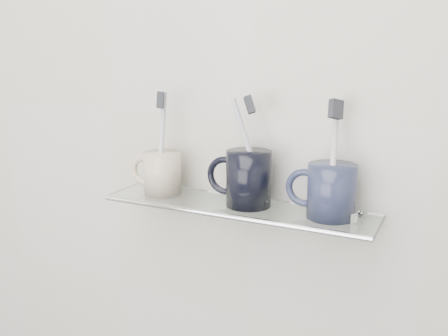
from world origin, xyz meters
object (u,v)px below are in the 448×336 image
Objects in this scene: mug_right at (332,191)px; shelf_glass at (237,207)px; mug_left at (163,173)px; mug_center at (249,179)px.

shelf_glass is at bearing 174.09° from mug_right.
shelf_glass is at bearing 18.36° from mug_left.
mug_center is at bearing 13.83° from shelf_glass.
mug_center is (0.18, 0.00, 0.01)m from mug_left.
shelf_glass is 6.15× the size of mug_left.
mug_left is 0.33m from mug_right.
mug_center is at bearing 20.14° from mug_left.
mug_left is (-0.16, 0.00, 0.04)m from shelf_glass.
mug_left is 0.81× the size of mug_center.
mug_right is at bearing 1.69° from shelf_glass.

